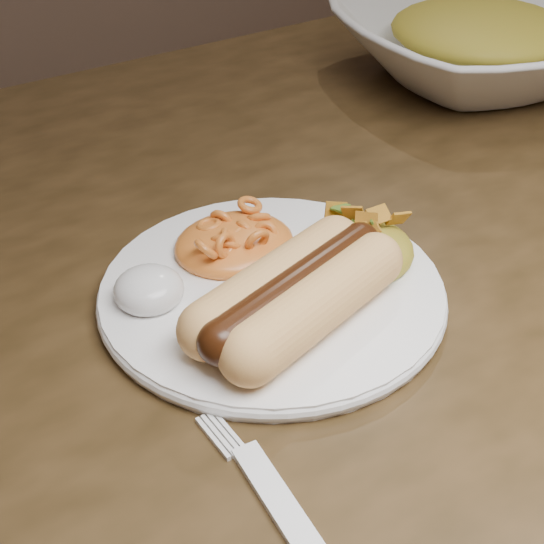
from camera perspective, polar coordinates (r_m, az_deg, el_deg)
table at (r=0.64m, az=3.87°, el=-4.93°), size 1.60×0.90×0.75m
plate at (r=0.52m, az=0.00°, el=-1.44°), size 0.31×0.31×0.01m
hotdog at (r=0.48m, az=1.84°, el=-1.51°), size 0.14×0.10×0.04m
mac_and_cheese at (r=0.54m, az=-2.88°, el=3.27°), size 0.09×0.08×0.03m
sour_cream at (r=0.50m, az=-9.33°, el=-0.76°), size 0.06×0.06×0.03m
taco_salad at (r=0.54m, az=6.42°, el=2.33°), size 0.08×0.08×0.04m
fork at (r=0.40m, az=1.20°, el=-17.86°), size 0.03×0.13×0.00m
serving_bowl at (r=0.90m, az=15.34°, el=16.05°), size 0.35×0.35×0.07m
bowl_filling at (r=0.90m, az=15.47°, el=16.83°), size 0.25×0.25×0.05m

